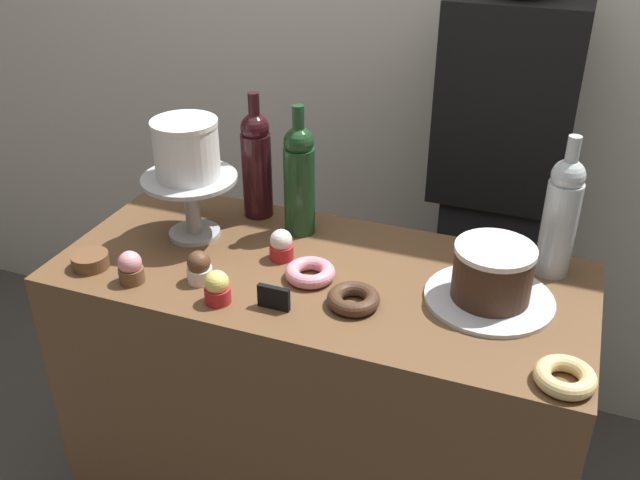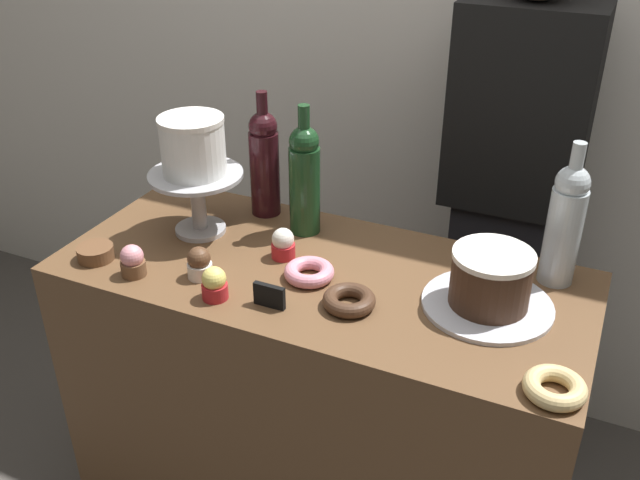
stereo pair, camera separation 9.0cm
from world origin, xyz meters
name	(u,v)px [view 2 (the right image)]	position (x,y,z in m)	size (l,w,h in m)	color
back_wall	(440,14)	(0.00, 0.84, 1.30)	(6.00, 0.05, 2.60)	silver
display_counter	(320,417)	(0.00, 0.00, 0.45)	(1.21, 0.53, 0.89)	brown
cake_stand_pedestal	(197,192)	(-0.35, 0.05, 1.00)	(0.23, 0.23, 0.16)	#B2B2B7
white_layer_cake	(193,146)	(-0.35, 0.05, 1.12)	(0.15, 0.15, 0.14)	white
silver_serving_platter	(487,305)	(0.38, 0.02, 0.90)	(0.27, 0.27, 0.01)	silver
chocolate_round_cake	(491,278)	(0.38, 0.02, 0.96)	(0.17, 0.17, 0.12)	#3D2619
wine_bottle_clear	(565,223)	(0.49, 0.18, 1.04)	(0.08, 0.08, 0.33)	#B2BCC1
wine_bottle_dark_red	(264,161)	(-0.25, 0.21, 1.04)	(0.08, 0.08, 0.33)	black
wine_bottle_green	(305,178)	(-0.11, 0.16, 1.04)	(0.08, 0.08, 0.33)	#193D1E
cupcake_strawberry	(133,261)	(-0.37, -0.19, 0.93)	(0.06, 0.06, 0.07)	brown
cupcake_lemon	(214,284)	(-0.16, -0.19, 0.93)	(0.06, 0.06, 0.07)	red
cupcake_chocolate	(199,263)	(-0.23, -0.13, 0.93)	(0.06, 0.06, 0.07)	white
cupcake_vanilla	(283,244)	(-0.10, 0.02, 0.93)	(0.06, 0.06, 0.07)	red
donut_pink	(309,272)	(-0.01, -0.04, 0.91)	(0.11, 0.11, 0.03)	pink
donut_glazed	(555,388)	(0.54, -0.20, 0.91)	(0.11, 0.11, 0.03)	#E0C17F
donut_chocolate	(349,300)	(0.11, -0.10, 0.91)	(0.11, 0.11, 0.03)	#472D1E
cookie_stack	(96,253)	(-0.50, -0.17, 0.91)	(0.08, 0.08, 0.03)	brown
price_sign_chalkboard	(269,296)	(-0.04, -0.17, 0.92)	(0.07, 0.01, 0.05)	black
barista_figure	(507,204)	(0.30, 0.63, 0.84)	(0.36, 0.22, 1.60)	black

